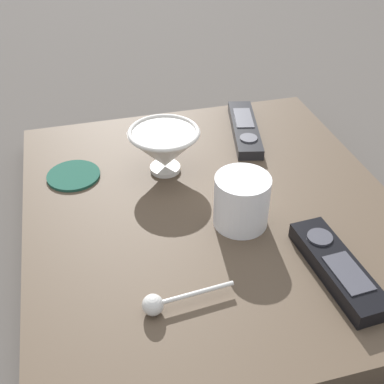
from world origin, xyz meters
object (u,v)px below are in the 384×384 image
(cereal_bowl, at_px, (164,148))
(coffee_mug, at_px, (242,201))
(tv_remote_far, at_px, (337,267))
(tv_remote_near, at_px, (245,129))
(drink_coaster, at_px, (74,175))
(teaspoon, at_px, (160,303))

(cereal_bowl, relative_size, coffee_mug, 1.48)
(coffee_mug, distance_m, tv_remote_far, 0.16)
(cereal_bowl, height_order, tv_remote_near, cereal_bowl)
(tv_remote_near, bearing_deg, coffee_mug, 68.92)
(tv_remote_far, relative_size, drink_coaster, 2.00)
(drink_coaster, bearing_deg, teaspoon, 104.69)
(teaspoon, bearing_deg, tv_remote_near, -122.89)
(cereal_bowl, bearing_deg, tv_remote_near, -154.35)
(coffee_mug, distance_m, drink_coaster, 0.30)
(tv_remote_near, bearing_deg, cereal_bowl, 25.65)
(tv_remote_near, relative_size, drink_coaster, 2.23)
(tv_remote_far, bearing_deg, tv_remote_near, -91.11)
(teaspoon, distance_m, tv_remote_far, 0.24)
(teaspoon, relative_size, tv_remote_near, 0.60)
(coffee_mug, relative_size, tv_remote_far, 0.45)
(teaspoon, xyz_separation_m, drink_coaster, (0.08, -0.32, -0.01))
(teaspoon, relative_size, tv_remote_far, 0.67)
(coffee_mug, relative_size, teaspoon, 0.68)
(tv_remote_near, height_order, tv_remote_far, tv_remote_far)
(cereal_bowl, xyz_separation_m, drink_coaster, (0.16, -0.02, -0.04))
(tv_remote_near, xyz_separation_m, drink_coaster, (0.33, 0.06, -0.01))
(cereal_bowl, relative_size, tv_remote_far, 0.67)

